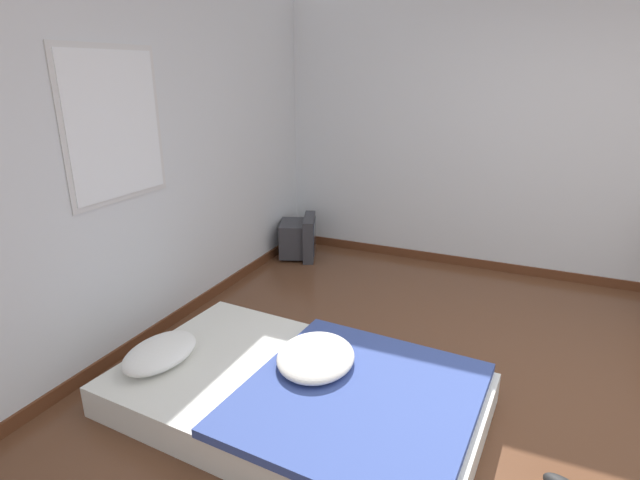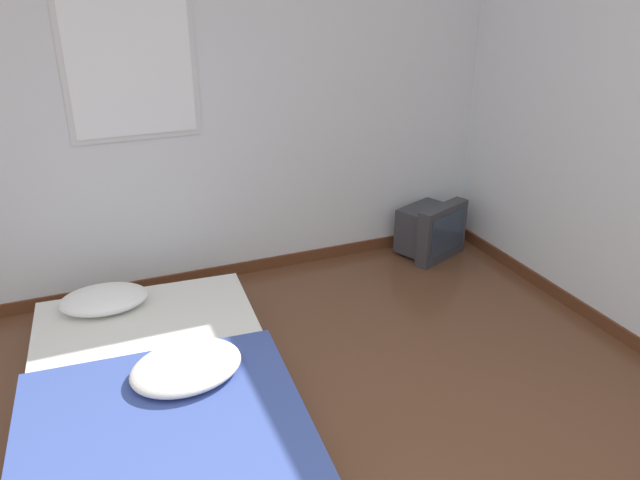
{
  "view_description": "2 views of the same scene",
  "coord_description": "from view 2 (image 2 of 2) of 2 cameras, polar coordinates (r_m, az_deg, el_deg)",
  "views": [
    {
      "loc": [
        -2.53,
        0.32,
        1.91
      ],
      "look_at": [
        0.87,
        1.84,
        0.62
      ],
      "focal_mm": 28.0,
      "sensor_mm": 36.0,
      "label": 1
    },
    {
      "loc": [
        -0.56,
        -1.24,
        2.14
      ],
      "look_at": [
        0.73,
        1.88,
        0.62
      ],
      "focal_mm": 35.0,
      "sensor_mm": 36.0,
      "label": 2
    }
  ],
  "objects": [
    {
      "name": "wall_back",
      "position": [
        4.21,
        -14.78,
        11.83
      ],
      "size": [
        7.21,
        0.08,
        2.6
      ],
      "color": "silver",
      "rests_on": "ground_plane"
    },
    {
      "name": "mattress_bed",
      "position": [
        3.35,
        -14.71,
        -13.52
      ],
      "size": [
        1.4,
        2.17,
        0.34
      ],
      "color": "silver",
      "rests_on": "ground_plane"
    },
    {
      "name": "crt_tv",
      "position": [
        4.95,
        10.06,
        0.91
      ],
      "size": [
        0.55,
        0.5,
        0.44
      ],
      "color": "#333338",
      "rests_on": "ground_plane"
    }
  ]
}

